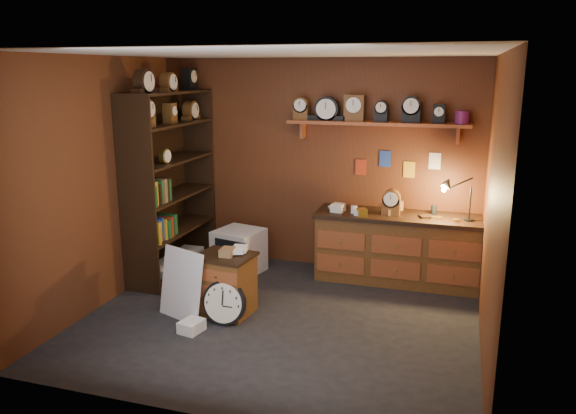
% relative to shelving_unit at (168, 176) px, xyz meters
% --- Properties ---
extents(floor, '(4.00, 4.00, 0.00)m').
position_rel_shelving_unit_xyz_m(floor, '(1.79, -0.98, -1.25)').
color(floor, black).
rests_on(floor, ground).
extents(room_shell, '(4.02, 3.62, 2.71)m').
position_rel_shelving_unit_xyz_m(room_shell, '(1.84, -0.87, 0.47)').
color(room_shell, '#572B14').
rests_on(room_shell, ground).
extents(shelving_unit, '(0.47, 1.60, 2.58)m').
position_rel_shelving_unit_xyz_m(shelving_unit, '(0.00, 0.00, 0.00)').
color(shelving_unit, black).
rests_on(shelving_unit, ground).
extents(workbench, '(2.04, 0.66, 1.36)m').
position_rel_shelving_unit_xyz_m(workbench, '(2.84, 0.49, -0.78)').
color(workbench, brown).
rests_on(workbench, ground).
extents(low_cabinet, '(0.63, 0.55, 0.74)m').
position_rel_shelving_unit_xyz_m(low_cabinet, '(1.19, -1.00, -0.89)').
color(low_cabinet, brown).
rests_on(low_cabinet, ground).
extents(big_round_clock, '(0.47, 0.16, 0.47)m').
position_rel_shelving_unit_xyz_m(big_round_clock, '(1.28, -1.25, -1.03)').
color(big_round_clock, black).
rests_on(big_round_clock, ground).
extents(white_panel, '(0.59, 0.35, 0.75)m').
position_rel_shelving_unit_xyz_m(white_panel, '(0.79, -1.24, -1.25)').
color(white_panel, silver).
rests_on(white_panel, ground).
extents(mini_fridge, '(0.65, 0.67, 0.56)m').
position_rel_shelving_unit_xyz_m(mini_fridge, '(0.85, 0.21, -0.97)').
color(mini_fridge, silver).
rests_on(mini_fridge, ground).
extents(floor_box_a, '(0.34, 0.33, 0.16)m').
position_rel_shelving_unit_xyz_m(floor_box_a, '(0.98, -0.72, -1.17)').
color(floor_box_a, olive).
rests_on(floor_box_a, ground).
extents(floor_box_b, '(0.24, 0.27, 0.12)m').
position_rel_shelving_unit_xyz_m(floor_box_b, '(1.04, -1.53, -1.19)').
color(floor_box_b, white).
rests_on(floor_box_b, ground).
extents(floor_box_c, '(0.28, 0.27, 0.16)m').
position_rel_shelving_unit_xyz_m(floor_box_c, '(1.02, -0.37, -1.17)').
color(floor_box_c, olive).
rests_on(floor_box_c, ground).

